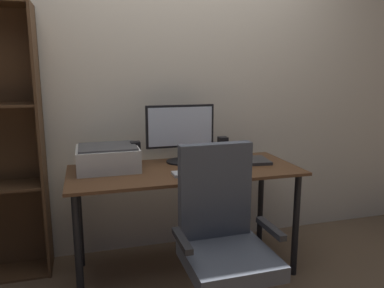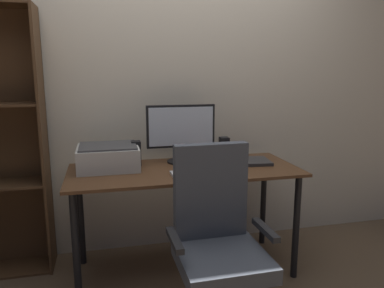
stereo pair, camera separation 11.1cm
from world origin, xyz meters
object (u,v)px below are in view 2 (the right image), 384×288
object	(u,v)px
desk	(185,182)
speaker_right	(224,149)
office_chair	(218,252)
laptop	(247,161)
speaker_left	(136,153)
mouse	(222,170)
monitor	(181,130)
printer	(108,157)
coffee_mug	(195,163)
keyboard	(194,173)

from	to	relation	value
desk	speaker_right	size ratio (longest dim) A/B	9.00
speaker_right	office_chair	distance (m)	0.95
desk	office_chair	xyz separation A→B (m)	(0.03, -0.65, -0.19)
laptop	speaker_left	distance (m)	0.78
laptop	speaker_right	xyz separation A→B (m)	(-0.13, 0.12, 0.07)
desk	mouse	world-z (taller)	mouse
office_chair	speaker_right	bearing A→B (deg)	69.05
desk	mouse	bearing A→B (deg)	-32.69
desk	mouse	distance (m)	0.28
monitor	desk	bearing A→B (deg)	-94.81
speaker_left	speaker_right	distance (m)	0.64
mouse	speaker_right	xyz separation A→B (m)	(0.12, 0.31, 0.07)
speaker_right	printer	xyz separation A→B (m)	(-0.83, -0.05, -0.00)
coffee_mug	office_chair	xyz separation A→B (m)	(-0.03, -0.62, -0.33)
speaker_left	printer	world-z (taller)	speaker_left
desk	laptop	xyz separation A→B (m)	(0.47, 0.05, 0.10)
mouse	laptop	bearing A→B (deg)	42.47
laptop	printer	bearing A→B (deg)	-177.26
mouse	keyboard	bearing A→B (deg)	-173.83
desk	printer	xyz separation A→B (m)	(-0.49, 0.12, 0.17)
laptop	speaker_left	size ratio (longest dim) A/B	1.88
coffee_mug	speaker_left	world-z (taller)	speaker_left
monitor	keyboard	bearing A→B (deg)	-87.83
keyboard	speaker_right	distance (m)	0.45
desk	speaker_right	bearing A→B (deg)	27.33
laptop	office_chair	size ratio (longest dim) A/B	0.32
mouse	speaker_left	distance (m)	0.62
laptop	speaker_left	xyz separation A→B (m)	(-0.77, 0.12, 0.07)
laptop	coffee_mug	bearing A→B (deg)	-162.16
mouse	laptop	world-z (taller)	mouse
keyboard	speaker_right	world-z (taller)	speaker_right
keyboard	office_chair	world-z (taller)	office_chair
coffee_mug	laptop	size ratio (longest dim) A/B	0.30
speaker_right	speaker_left	bearing A→B (deg)	180.00
monitor	office_chair	bearing A→B (deg)	-88.74
monitor	speaker_right	xyz separation A→B (m)	(0.32, -0.01, -0.15)
coffee_mug	printer	world-z (taller)	printer
speaker_right	printer	world-z (taller)	speaker_right
speaker_left	speaker_right	xyz separation A→B (m)	(0.64, 0.00, 0.00)
monitor	speaker_left	distance (m)	0.35
speaker_left	laptop	bearing A→B (deg)	-9.12
coffee_mug	speaker_right	bearing A→B (deg)	36.36
speaker_left	desk	bearing A→B (deg)	-29.62
mouse	printer	xyz separation A→B (m)	(-0.72, 0.26, 0.06)
monitor	mouse	size ratio (longest dim) A/B	5.09
printer	office_chair	world-z (taller)	office_chair
coffee_mug	speaker_left	size ratio (longest dim) A/B	0.57
mouse	coffee_mug	xyz separation A→B (m)	(-0.16, 0.11, 0.03)
monitor	office_chair	xyz separation A→B (m)	(0.02, -0.83, -0.52)
office_chair	coffee_mug	bearing A→B (deg)	86.38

